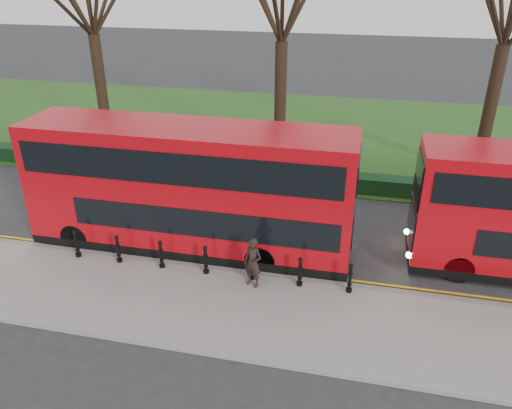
# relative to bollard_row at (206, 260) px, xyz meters

# --- Properties ---
(ground) EXTENTS (120.00, 120.00, 0.00)m
(ground) POSITION_rel_bollard_row_xyz_m (-1.55, 1.35, -0.65)
(ground) COLOR #28282B
(ground) RESTS_ON ground
(pavement) EXTENTS (60.00, 4.00, 0.15)m
(pavement) POSITION_rel_bollard_row_xyz_m (-1.55, -1.65, -0.58)
(pavement) COLOR gray
(pavement) RESTS_ON ground
(kerb) EXTENTS (60.00, 0.25, 0.16)m
(kerb) POSITION_rel_bollard_row_xyz_m (-1.55, 0.35, -0.58)
(kerb) COLOR slate
(kerb) RESTS_ON ground
(grass_verge) EXTENTS (60.00, 18.00, 0.06)m
(grass_verge) POSITION_rel_bollard_row_xyz_m (-1.55, 16.35, -0.62)
(grass_verge) COLOR #254D19
(grass_verge) RESTS_ON ground
(hedge) EXTENTS (60.00, 0.90, 0.80)m
(hedge) POSITION_rel_bollard_row_xyz_m (-1.55, 8.15, -0.25)
(hedge) COLOR black
(hedge) RESTS_ON ground
(yellow_line_outer) EXTENTS (60.00, 0.10, 0.01)m
(yellow_line_outer) POSITION_rel_bollard_row_xyz_m (-1.55, 0.65, -0.64)
(yellow_line_outer) COLOR yellow
(yellow_line_outer) RESTS_ON ground
(yellow_line_inner) EXTENTS (60.00, 0.10, 0.01)m
(yellow_line_inner) POSITION_rel_bollard_row_xyz_m (-1.55, 0.85, -0.64)
(yellow_line_inner) COLOR yellow
(yellow_line_inner) RESTS_ON ground
(bollard_row) EXTENTS (9.77, 0.15, 1.00)m
(bollard_row) POSITION_rel_bollard_row_xyz_m (0.00, 0.00, 0.00)
(bollard_row) COLOR black
(bollard_row) RESTS_ON pavement
(bus_lead) EXTENTS (11.73, 2.69, 4.67)m
(bus_lead) POSITION_rel_bollard_row_xyz_m (-1.13, 1.82, 1.70)
(bus_lead) COLOR #AA080F
(bus_lead) RESTS_ON ground
(pedestrian) EXTENTS (0.74, 0.62, 1.73)m
(pedestrian) POSITION_rel_bollard_row_xyz_m (1.71, -0.33, 0.36)
(pedestrian) COLOR black
(pedestrian) RESTS_ON pavement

